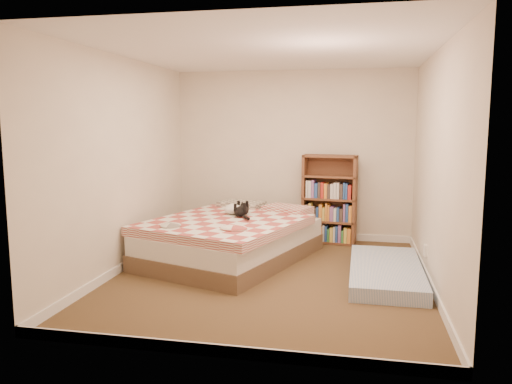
% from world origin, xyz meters
% --- Properties ---
extents(room, '(3.51, 4.01, 2.51)m').
position_xyz_m(room, '(0.00, 0.00, 1.20)').
color(room, '#49321F').
rests_on(room, ground).
extents(bed, '(2.21, 2.63, 0.60)m').
position_xyz_m(bed, '(-0.60, 0.67, 0.27)').
color(bed, brown).
rests_on(bed, room).
extents(bookshelf, '(0.80, 0.35, 1.28)m').
position_xyz_m(bookshelf, '(0.57, 1.80, 0.49)').
color(bookshelf, '#522E1C').
rests_on(bookshelf, room).
extents(floor_mattress, '(0.79, 1.74, 0.16)m').
position_xyz_m(floor_mattress, '(1.30, 0.21, 0.08)').
color(floor_mattress, '#7294BF').
rests_on(floor_mattress, room).
extents(black_cat, '(0.23, 0.66, 0.15)m').
position_xyz_m(black_cat, '(-0.50, 0.85, 0.61)').
color(black_cat, black).
rests_on(black_cat, bed).
extents(white_dog, '(0.28, 0.29, 0.13)m').
position_xyz_m(white_dog, '(-0.63, 0.90, 0.61)').
color(white_dog, white).
rests_on(white_dog, bed).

